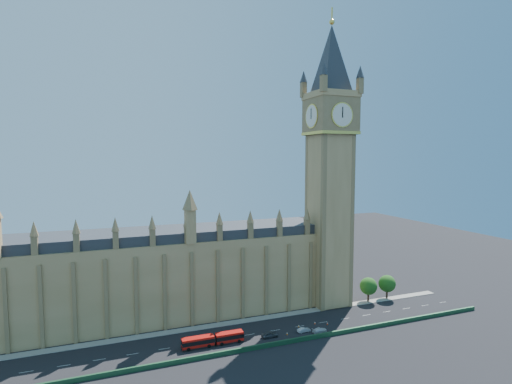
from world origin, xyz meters
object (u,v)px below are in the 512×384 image
object	(u,v)px
red_bus	(213,340)
car_silver	(304,330)
car_white	(320,330)
car_grey	(270,335)

from	to	relation	value
red_bus	car_silver	bearing A→B (deg)	-2.54
red_bus	car_silver	distance (m)	26.77
car_silver	car_white	xyz separation A→B (m)	(4.14, -1.79, 0.01)
car_silver	car_white	size ratio (longest dim) A/B	0.87
car_silver	car_white	distance (m)	4.51
car_silver	car_white	bearing A→B (deg)	-116.85
car_grey	car_white	xyz separation A→B (m)	(14.80, -2.15, -0.13)
red_bus	car_grey	bearing A→B (deg)	-3.38
red_bus	car_silver	size ratio (longest dim) A/B	4.26
red_bus	car_silver	world-z (taller)	red_bus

